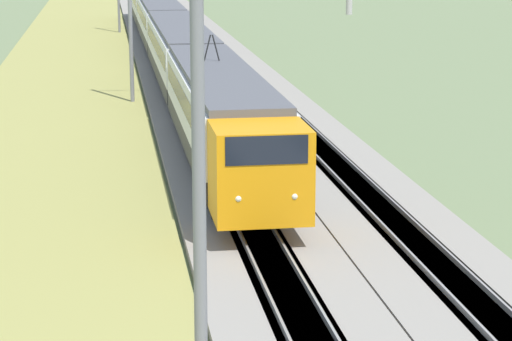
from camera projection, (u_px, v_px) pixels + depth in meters
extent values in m
cube|color=gray|center=(178.00, 83.00, 61.07)|extent=(240.00, 4.40, 0.30)
cube|color=gray|center=(250.00, 81.00, 61.72)|extent=(240.00, 4.40, 0.30)
cube|color=#4C4238|center=(178.00, 83.00, 61.07)|extent=(240.00, 1.57, 0.30)
cube|color=gray|center=(169.00, 80.00, 60.94)|extent=(240.00, 0.07, 0.15)
cube|color=gray|center=(186.00, 79.00, 61.09)|extent=(240.00, 0.07, 0.15)
cube|color=#4C4238|center=(250.00, 81.00, 61.72)|extent=(240.00, 1.57, 0.30)
cube|color=gray|center=(241.00, 78.00, 61.59)|extent=(240.00, 0.07, 0.15)
cube|color=gray|center=(258.00, 78.00, 61.74)|extent=(240.00, 0.07, 0.15)
cube|color=#99934C|center=(63.00, 87.00, 60.07)|extent=(240.00, 9.26, 0.12)
cube|color=orange|center=(260.00, 172.00, 29.11)|extent=(2.57, 2.80, 2.74)
cube|color=black|center=(262.00, 144.00, 28.52)|extent=(1.85, 2.33, 0.82)
sphere|color=#F2EAC6|center=(238.00, 199.00, 27.91)|extent=(0.20, 0.20, 0.20)
sphere|color=#F2EAC6|center=(294.00, 196.00, 28.14)|extent=(0.20, 0.20, 0.20)
cube|color=#2D2D33|center=(220.00, 136.00, 39.16)|extent=(17.87, 2.92, 0.77)
cube|color=silver|center=(219.00, 101.00, 38.84)|extent=(17.87, 2.92, 1.97)
cube|color=black|center=(219.00, 97.00, 38.81)|extent=(16.44, 2.94, 0.83)
cube|color=#515156|center=(219.00, 73.00, 38.58)|extent=(17.87, 2.68, 0.25)
cube|color=black|center=(220.00, 152.00, 39.32)|extent=(16.98, 2.48, 0.55)
cylinder|color=black|center=(229.00, 195.00, 32.34)|extent=(0.86, 0.12, 0.86)
cylinder|color=black|center=(261.00, 193.00, 32.50)|extent=(0.86, 0.12, 0.86)
cube|color=#2D2D33|center=(181.00, 69.00, 58.16)|extent=(20.44, 2.92, 0.77)
cube|color=silver|center=(180.00, 45.00, 57.84)|extent=(20.44, 2.92, 1.97)
cube|color=black|center=(180.00, 43.00, 57.80)|extent=(18.81, 2.94, 0.83)
cube|color=#515156|center=(180.00, 26.00, 57.58)|extent=(20.44, 2.68, 0.25)
cube|color=black|center=(181.00, 80.00, 58.31)|extent=(19.42, 2.48, 0.55)
cube|color=#2D2D33|center=(160.00, 33.00, 78.39)|extent=(20.44, 2.92, 0.77)
cube|color=silver|center=(160.00, 16.00, 78.07)|extent=(20.44, 2.92, 1.97)
cube|color=black|center=(160.00, 14.00, 78.03)|extent=(18.81, 2.94, 0.83)
cube|color=#515156|center=(159.00, 2.00, 77.81)|extent=(20.44, 2.68, 0.25)
cube|color=black|center=(160.00, 42.00, 78.54)|extent=(19.42, 2.48, 0.55)
cube|color=#2D2D33|center=(148.00, 13.00, 98.62)|extent=(20.44, 2.92, 0.77)
cube|color=black|center=(148.00, 19.00, 98.77)|extent=(19.42, 2.48, 0.55)
cylinder|color=black|center=(207.00, 48.00, 40.98)|extent=(0.06, 0.33, 1.08)
cylinder|color=black|center=(216.00, 48.00, 41.03)|extent=(0.06, 0.33, 1.08)
cube|color=black|center=(245.00, 220.00, 32.63)|extent=(0.10, 0.10, 0.00)
cylinder|color=slate|center=(200.00, 225.00, 16.08)|extent=(0.22, 0.22, 9.18)
cylinder|color=#B2ADA8|center=(349.00, 5.00, 15.62)|extent=(0.10, 0.10, 0.30)
cylinder|color=slate|center=(130.00, 22.00, 53.60)|extent=(0.22, 0.22, 8.95)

